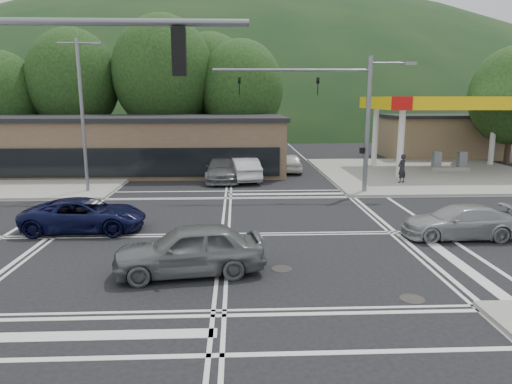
{
  "coord_description": "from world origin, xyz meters",
  "views": [
    {
      "loc": [
        0.51,
        -18.44,
        5.62
      ],
      "look_at": [
        1.39,
        2.07,
        1.4
      ],
      "focal_mm": 32.0,
      "sensor_mm": 36.0,
      "label": 1
    }
  ],
  "objects_px": {
    "car_queue_b": "(290,163)",
    "car_grey_center": "(190,249)",
    "car_silver_east": "(459,222)",
    "car_northbound": "(222,169)",
    "car_blue_west": "(85,215)",
    "pedestrian": "(402,168)",
    "car_queue_a": "(244,169)"
  },
  "relations": [
    {
      "from": "car_queue_b",
      "to": "car_grey_center",
      "type": "bearing_deg",
      "value": 77.02
    },
    {
      "from": "car_silver_east",
      "to": "car_grey_center",
      "type": "bearing_deg",
      "value": -70.54
    },
    {
      "from": "car_northbound",
      "to": "car_queue_b",
      "type": "bearing_deg",
      "value": 33.18
    },
    {
      "from": "car_blue_west",
      "to": "pedestrian",
      "type": "bearing_deg",
      "value": -60.27
    },
    {
      "from": "car_northbound",
      "to": "pedestrian",
      "type": "distance_m",
      "value": 12.1
    },
    {
      "from": "car_grey_center",
      "to": "car_queue_b",
      "type": "height_order",
      "value": "car_grey_center"
    },
    {
      "from": "car_silver_east",
      "to": "car_queue_a",
      "type": "relative_size",
      "value": 0.94
    },
    {
      "from": "car_blue_west",
      "to": "car_queue_b",
      "type": "relative_size",
      "value": 1.22
    },
    {
      "from": "car_grey_center",
      "to": "car_silver_east",
      "type": "bearing_deg",
      "value": 99.86
    },
    {
      "from": "car_queue_a",
      "to": "car_grey_center",
      "type": "bearing_deg",
      "value": 74.26
    },
    {
      "from": "car_blue_west",
      "to": "car_queue_b",
      "type": "xyz_separation_m",
      "value": [
        10.72,
        15.78,
        0.01
      ]
    },
    {
      "from": "car_grey_center",
      "to": "car_northbound",
      "type": "bearing_deg",
      "value": 169.93
    },
    {
      "from": "car_queue_b",
      "to": "car_blue_west",
      "type": "bearing_deg",
      "value": 58.15
    },
    {
      "from": "car_silver_east",
      "to": "pedestrian",
      "type": "height_order",
      "value": "pedestrian"
    },
    {
      "from": "car_silver_east",
      "to": "car_northbound",
      "type": "height_order",
      "value": "car_northbound"
    },
    {
      "from": "car_queue_a",
      "to": "pedestrian",
      "type": "xyz_separation_m",
      "value": [
        10.4,
        -2.13,
        0.28
      ]
    },
    {
      "from": "car_northbound",
      "to": "car_silver_east",
      "type": "bearing_deg",
      "value": -55.47
    },
    {
      "from": "car_blue_west",
      "to": "car_northbound",
      "type": "bearing_deg",
      "value": -24.56
    },
    {
      "from": "car_blue_west",
      "to": "car_silver_east",
      "type": "height_order",
      "value": "car_blue_west"
    },
    {
      "from": "car_queue_a",
      "to": "car_northbound",
      "type": "xyz_separation_m",
      "value": [
        -1.5,
        0.04,
        -0.0
      ]
    },
    {
      "from": "car_grey_center",
      "to": "car_northbound",
      "type": "relative_size",
      "value": 0.87
    },
    {
      "from": "car_silver_east",
      "to": "pedestrian",
      "type": "relative_size",
      "value": 2.44
    },
    {
      "from": "car_grey_center",
      "to": "car_northbound",
      "type": "height_order",
      "value": "car_grey_center"
    },
    {
      "from": "car_queue_a",
      "to": "pedestrian",
      "type": "relative_size",
      "value": 2.61
    },
    {
      "from": "car_silver_east",
      "to": "pedestrian",
      "type": "distance_m",
      "value": 11.75
    },
    {
      "from": "car_queue_a",
      "to": "car_queue_b",
      "type": "bearing_deg",
      "value": -144.21
    },
    {
      "from": "car_queue_a",
      "to": "pedestrian",
      "type": "bearing_deg",
      "value": 159.42
    },
    {
      "from": "pedestrian",
      "to": "car_blue_west",
      "type": "bearing_deg",
      "value": -3.0
    },
    {
      "from": "car_grey_center",
      "to": "car_silver_east",
      "type": "relative_size",
      "value": 1.05
    },
    {
      "from": "car_blue_west",
      "to": "car_northbound",
      "type": "distance_m",
      "value": 13.36
    },
    {
      "from": "car_queue_b",
      "to": "pedestrian",
      "type": "height_order",
      "value": "pedestrian"
    },
    {
      "from": "car_blue_west",
      "to": "car_queue_a",
      "type": "relative_size",
      "value": 1.03
    }
  ]
}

